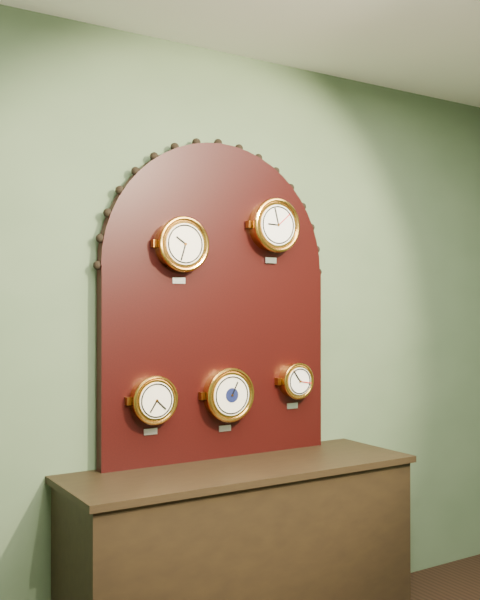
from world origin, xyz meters
TOP-DOWN VIEW (x-y plane):
  - wall_back at (0.00, 2.50)m, footprint 4.00×0.00m
  - shop_counter at (0.00, 2.23)m, footprint 1.60×0.50m
  - display_board at (0.00, 2.45)m, footprint 1.26×0.06m
  - roman_clock at (-0.23, 2.38)m, footprint 0.26×0.08m
  - arabic_clock at (0.28, 2.38)m, footprint 0.27×0.08m
  - hygrometer at (-0.37, 2.38)m, footprint 0.22×0.08m
  - barometer at (0.02, 2.38)m, footprint 0.26×0.08m
  - tide_clock at (0.41, 2.38)m, footprint 0.18×0.08m

SIDE VIEW (x-z plane):
  - shop_counter at x=0.00m, z-range 0.00..0.80m
  - barometer at x=0.02m, z-range 0.98..1.29m
  - hygrometer at x=-0.37m, z-range 1.00..1.27m
  - tide_clock at x=0.41m, z-range 1.06..1.29m
  - wall_back at x=0.00m, z-range -0.60..3.40m
  - display_board at x=0.00m, z-range 0.86..2.39m
  - roman_clock at x=-0.23m, z-range 1.68..1.99m
  - arabic_clock at x=0.28m, z-range 1.79..2.11m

